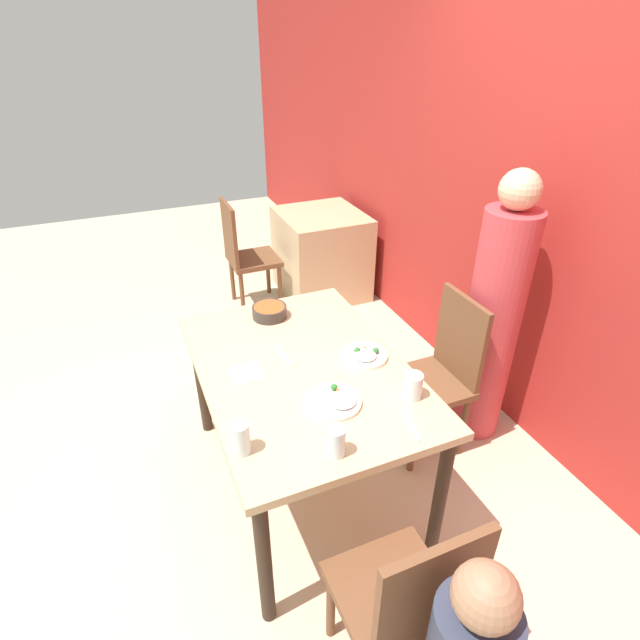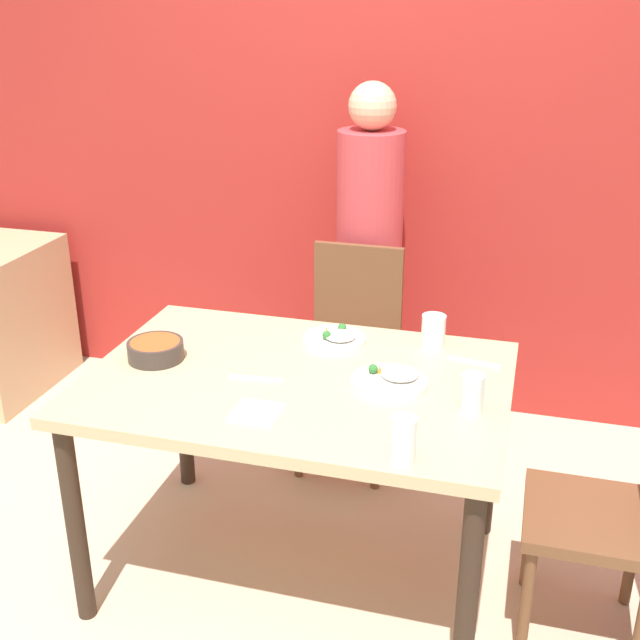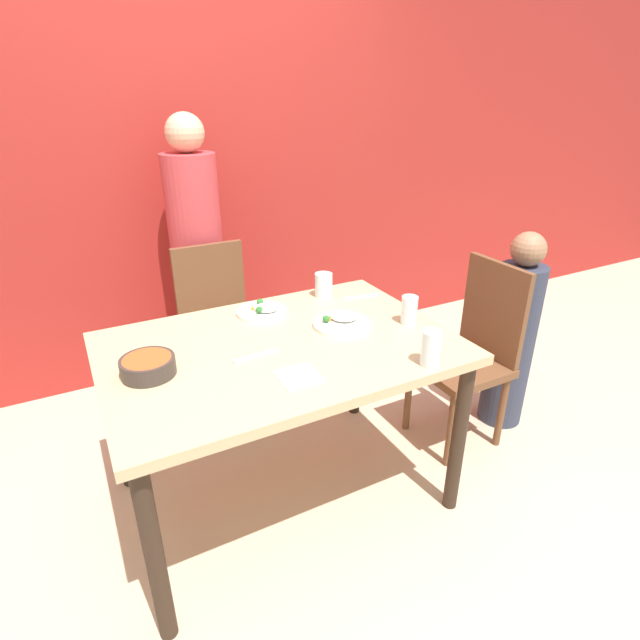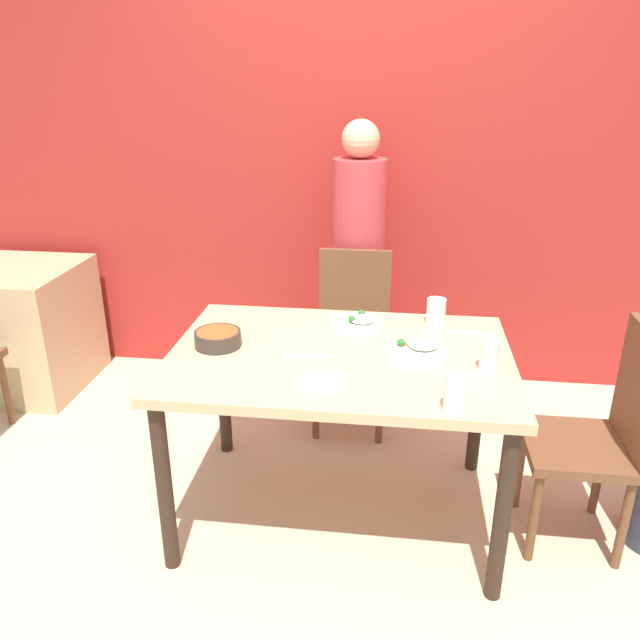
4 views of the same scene
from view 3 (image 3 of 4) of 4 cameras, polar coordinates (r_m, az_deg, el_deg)
name	(u,v)px [view 3 (image 3 of 4)]	position (r m, az deg, el deg)	size (l,w,h in m)	color
ground_plane	(285,493)	(2.41, -3.97, -19.11)	(10.00, 10.00, 0.00)	beige
wall_back	(176,151)	(3.10, -16.10, 18.02)	(10.00, 0.06, 2.70)	#A82823
dining_table	(280,363)	(2.00, -4.54, -4.91)	(1.34, 0.93, 0.77)	tan
chair_adult_spot	(220,328)	(2.76, -11.40, -0.86)	(0.40, 0.40, 0.93)	brown
chair_child_spot	(472,350)	(2.59, 16.95, -3.30)	(0.40, 0.40, 0.93)	brown
person_adult	(199,269)	(2.95, -13.62, 5.69)	(0.29, 0.29, 1.57)	#C63D42
person_child	(512,338)	(2.78, 21.12, -1.96)	(0.23, 0.23, 1.06)	#33384C
bowl_curry	(148,367)	(1.83, -19.04, -5.06)	(0.19, 0.19, 0.06)	#3D332D
plate_rice_adult	(342,322)	(2.10, 2.55, -0.23)	(0.24, 0.24, 0.05)	white
plate_rice_child	(263,311)	(2.22, -6.57, 1.06)	(0.22, 0.22, 0.05)	white
glass_water_tall	(324,285)	(2.38, 0.41, 4.01)	(0.08, 0.08, 0.12)	silver
glass_water_short	(431,348)	(1.82, 12.56, -3.17)	(0.07, 0.07, 0.13)	silver
glass_water_center	(409,310)	(2.13, 10.16, 1.14)	(0.07, 0.07, 0.12)	silver
napkin_folded	(298,376)	(1.73, -2.51, -6.46)	(0.14, 0.14, 0.01)	white
fork_steel	(362,297)	(2.39, 4.78, 2.67)	(0.18, 0.05, 0.01)	silver
spoon_steel	(256,356)	(1.87, -7.37, -4.08)	(0.18, 0.04, 0.01)	silver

